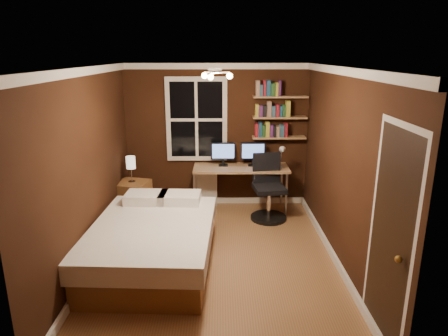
{
  "coord_description": "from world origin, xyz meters",
  "views": [
    {
      "loc": [
        0.06,
        -4.83,
        2.65
      ],
      "look_at": [
        0.11,
        0.45,
        1.14
      ],
      "focal_mm": 32.0,
      "sensor_mm": 36.0,
      "label": 1
    }
  ],
  "objects_px": {
    "desk": "(241,170)",
    "monitor_right": "(253,154)",
    "nightstand": "(133,200)",
    "radiator": "(205,188)",
    "desk_lamp": "(281,157)",
    "bedside_lamp": "(131,169)",
    "bed": "(153,243)",
    "monitor_left": "(223,154)",
    "office_chair": "(268,194)"
  },
  "relations": [
    {
      "from": "bed",
      "to": "radiator",
      "type": "relative_size",
      "value": 3.38
    },
    {
      "from": "desk_lamp",
      "to": "bedside_lamp",
      "type": "bearing_deg",
      "value": -176.02
    },
    {
      "from": "nightstand",
      "to": "monitor_left",
      "type": "xyz_separation_m",
      "value": [
        1.51,
        0.42,
        0.67
      ]
    },
    {
      "from": "monitor_right",
      "to": "desk_lamp",
      "type": "distance_m",
      "value": 0.52
    },
    {
      "from": "bed",
      "to": "desk",
      "type": "height_order",
      "value": "desk"
    },
    {
      "from": "radiator",
      "to": "office_chair",
      "type": "height_order",
      "value": "office_chair"
    },
    {
      "from": "bed",
      "to": "nightstand",
      "type": "distance_m",
      "value": 1.68
    },
    {
      "from": "nightstand",
      "to": "monitor_right",
      "type": "distance_m",
      "value": 2.17
    },
    {
      "from": "office_chair",
      "to": "bedside_lamp",
      "type": "bearing_deg",
      "value": 170.35
    },
    {
      "from": "desk_lamp",
      "to": "office_chair",
      "type": "height_order",
      "value": "desk_lamp"
    },
    {
      "from": "bed",
      "to": "nightstand",
      "type": "bearing_deg",
      "value": 113.15
    },
    {
      "from": "radiator",
      "to": "desk_lamp",
      "type": "relative_size",
      "value": 1.45
    },
    {
      "from": "bedside_lamp",
      "to": "desk",
      "type": "distance_m",
      "value": 1.85
    },
    {
      "from": "bedside_lamp",
      "to": "desk",
      "type": "height_order",
      "value": "bedside_lamp"
    },
    {
      "from": "desk",
      "to": "monitor_right",
      "type": "xyz_separation_m",
      "value": [
        0.21,
        0.08,
        0.27
      ]
    },
    {
      "from": "bedside_lamp",
      "to": "monitor_left",
      "type": "distance_m",
      "value": 1.57
    },
    {
      "from": "radiator",
      "to": "monitor_left",
      "type": "relative_size",
      "value": 1.51
    },
    {
      "from": "monitor_right",
      "to": "office_chair",
      "type": "distance_m",
      "value": 0.77
    },
    {
      "from": "monitor_left",
      "to": "radiator",
      "type": "bearing_deg",
      "value": 158.1
    },
    {
      "from": "desk",
      "to": "bedside_lamp",
      "type": "bearing_deg",
      "value": -169.43
    },
    {
      "from": "monitor_right",
      "to": "desk_lamp",
      "type": "bearing_deg",
      "value": -28.6
    },
    {
      "from": "bed",
      "to": "nightstand",
      "type": "xyz_separation_m",
      "value": [
        -0.59,
        1.57,
        0.0
      ]
    },
    {
      "from": "radiator",
      "to": "desk",
      "type": "distance_m",
      "value": 0.77
    },
    {
      "from": "radiator",
      "to": "bedside_lamp",
      "type": "bearing_deg",
      "value": -155.08
    },
    {
      "from": "nightstand",
      "to": "radiator",
      "type": "xyz_separation_m",
      "value": [
        1.18,
        0.55,
        0.01
      ]
    },
    {
      "from": "radiator",
      "to": "desk",
      "type": "xyz_separation_m",
      "value": [
        0.63,
        -0.21,
        0.4
      ]
    },
    {
      "from": "nightstand",
      "to": "bed",
      "type": "bearing_deg",
      "value": -54.24
    },
    {
      "from": "radiator",
      "to": "desk",
      "type": "bearing_deg",
      "value": -18.56
    },
    {
      "from": "bedside_lamp",
      "to": "office_chair",
      "type": "xyz_separation_m",
      "value": [
        2.25,
        -0.06,
        -0.41
      ]
    },
    {
      "from": "bedside_lamp",
      "to": "monitor_left",
      "type": "xyz_separation_m",
      "value": [
        1.51,
        0.42,
        0.15
      ]
    },
    {
      "from": "desk_lamp",
      "to": "office_chair",
      "type": "xyz_separation_m",
      "value": [
        -0.23,
        -0.23,
        -0.57
      ]
    },
    {
      "from": "radiator",
      "to": "monitor_right",
      "type": "bearing_deg",
      "value": -8.81
    },
    {
      "from": "bed",
      "to": "desk",
      "type": "xyz_separation_m",
      "value": [
        1.23,
        1.91,
        0.41
      ]
    },
    {
      "from": "bed",
      "to": "nightstand",
      "type": "height_order",
      "value": "bed"
    },
    {
      "from": "radiator",
      "to": "desk_lamp",
      "type": "bearing_deg",
      "value": -16.29
    },
    {
      "from": "desk",
      "to": "desk_lamp",
      "type": "relative_size",
      "value": 3.71
    },
    {
      "from": "bed",
      "to": "bedside_lamp",
      "type": "xyz_separation_m",
      "value": [
        -0.59,
        1.57,
        0.53
      ]
    },
    {
      "from": "monitor_left",
      "to": "desk_lamp",
      "type": "xyz_separation_m",
      "value": [
        0.97,
        -0.25,
        0.02
      ]
    },
    {
      "from": "nightstand",
      "to": "desk",
      "type": "relative_size",
      "value": 0.38
    },
    {
      "from": "nightstand",
      "to": "desk",
      "type": "height_order",
      "value": "desk"
    },
    {
      "from": "desk",
      "to": "monitor_right",
      "type": "height_order",
      "value": "monitor_right"
    },
    {
      "from": "nightstand",
      "to": "radiator",
      "type": "bearing_deg",
      "value": 40.21
    },
    {
      "from": "bedside_lamp",
      "to": "desk_lamp",
      "type": "height_order",
      "value": "desk_lamp"
    },
    {
      "from": "radiator",
      "to": "monitor_right",
      "type": "relative_size",
      "value": 1.51
    },
    {
      "from": "bedside_lamp",
      "to": "monitor_left",
      "type": "bearing_deg",
      "value": 15.58
    },
    {
      "from": "nightstand",
      "to": "bedside_lamp",
      "type": "bearing_deg",
      "value": 0.0
    },
    {
      "from": "bed",
      "to": "bedside_lamp",
      "type": "bearing_deg",
      "value": 113.15
    },
    {
      "from": "desk",
      "to": "nightstand",
      "type": "bearing_deg",
      "value": -169.43
    },
    {
      "from": "bed",
      "to": "radiator",
      "type": "bearing_deg",
      "value": 77.01
    },
    {
      "from": "monitor_left",
      "to": "desk_lamp",
      "type": "relative_size",
      "value": 0.96
    }
  ]
}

